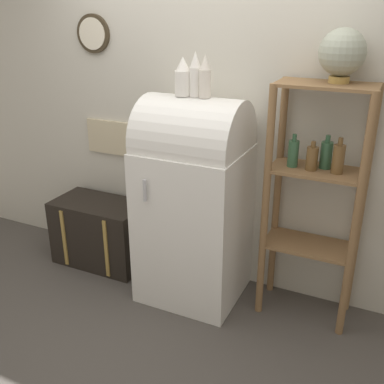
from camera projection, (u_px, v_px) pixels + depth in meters
The scene contains 9 objects.
ground_plane at pixel (180, 306), 3.34m from camera, with size 12.00×12.00×0.00m, color #4C4742.
wall_back at pixel (213, 112), 3.31m from camera, with size 7.00×0.09×2.70m.
refrigerator at pixel (194, 198), 3.23m from camera, with size 0.72×0.67×1.52m.
suitcase_trunk at pixel (101, 232), 3.84m from camera, with size 0.77×0.44×0.56m.
shelf_unit at pixel (315, 188), 2.95m from camera, with size 0.62×0.35×1.64m.
globe at pixel (342, 53), 2.63m from camera, with size 0.28×0.28×0.32m.
vase_left at pixel (183, 78), 2.93m from camera, with size 0.11×0.11×0.25m.
vase_center at pixel (195, 76), 2.90m from camera, with size 0.08×0.08×0.29m.
vase_right at pixel (205, 78), 2.86m from camera, with size 0.08×0.08×0.27m.
Camera 1 is at (1.26, -2.46, 2.07)m, focal length 42.00 mm.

